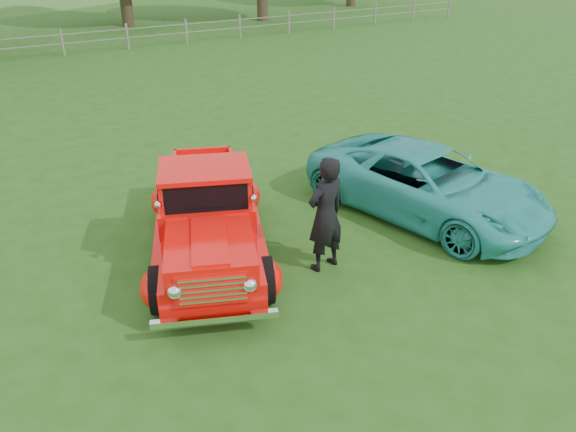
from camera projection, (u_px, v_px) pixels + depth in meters
ground at (331, 301)px, 9.03m from camera, size 140.00×140.00×0.00m
fence_line at (62, 42)px, 25.64m from camera, size 48.00×0.12×1.20m
red_pickup at (208, 217)px, 9.89m from camera, size 3.46×5.28×1.78m
teal_sedan at (427, 183)px, 11.44m from camera, size 3.52×5.47×1.40m
man at (326, 215)px, 9.46m from camera, size 0.82×0.61×2.07m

